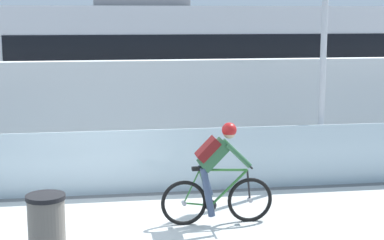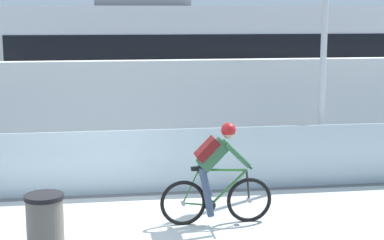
{
  "view_description": "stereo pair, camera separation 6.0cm",
  "coord_description": "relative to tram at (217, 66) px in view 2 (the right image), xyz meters",
  "views": [
    {
      "loc": [
        -0.11,
        -8.95,
        3.25
      ],
      "look_at": [
        1.61,
        2.35,
        1.25
      ],
      "focal_mm": 56.73,
      "sensor_mm": 36.0,
      "label": 1
    },
    {
      "loc": [
        -0.05,
        -8.96,
        3.25
      ],
      "look_at": [
        1.61,
        2.35,
        1.25
      ],
      "focal_mm": 56.73,
      "sensor_mm": 36.0,
      "label": 2
    }
  ],
  "objects": [
    {
      "name": "tram_rail_far",
      "position": [
        -2.94,
        0.72,
        -1.89
      ],
      "size": [
        32.0,
        0.08,
        0.01
      ],
      "primitive_type": "cube",
      "color": "#595654",
      "rests_on": "ground"
    },
    {
      "name": "concrete_barrier_wall",
      "position": [
        -2.94,
        -3.2,
        -0.74
      ],
      "size": [
        32.0,
        0.36,
        2.31
      ],
      "primitive_type": "cube",
      "color": "white",
      "rests_on": "ground"
    },
    {
      "name": "tram_rail_near",
      "position": [
        -2.94,
        -0.72,
        -1.89
      ],
      "size": [
        32.0,
        0.08,
        0.01
      ],
      "primitive_type": "cube",
      "color": "#595654",
      "rests_on": "ground"
    },
    {
      "name": "ground_plane",
      "position": [
        -2.94,
        -6.85,
        -1.89
      ],
      "size": [
        200.0,
        200.0,
        0.0
      ],
      "primitive_type": "plane",
      "color": "slate"
    },
    {
      "name": "glass_parapet",
      "position": [
        -2.94,
        -5.0,
        -1.3
      ],
      "size": [
        32.0,
        0.05,
        1.18
      ],
      "primitive_type": "cube",
      "color": "silver",
      "rests_on": "ground"
    },
    {
      "name": "tram",
      "position": [
        0.0,
        0.0,
        0.0
      ],
      "size": [
        11.06,
        2.54,
        3.81
      ],
      "color": "silver",
      "rests_on": "ground"
    },
    {
      "name": "cyclist_on_bike",
      "position": [
        -1.3,
        -6.85,
        -1.09
      ],
      "size": [
        1.77,
        0.58,
        1.61
      ],
      "color": "black",
      "rests_on": "ground"
    },
    {
      "name": "trash_bin",
      "position": [
        -3.79,
        -8.1,
        -1.41
      ],
      "size": [
        0.51,
        0.51,
        0.96
      ],
      "color": "slate",
      "rests_on": "ground"
    },
    {
      "name": "lamp_post_antenna",
      "position": [
        1.18,
        -4.7,
        1.4
      ],
      "size": [
        0.28,
        0.28,
        5.2
      ],
      "color": "gray",
      "rests_on": "ground"
    },
    {
      "name": "bike_path_deck",
      "position": [
        -2.94,
        -6.85,
        -1.89
      ],
      "size": [
        32.0,
        3.2,
        0.01
      ],
      "primitive_type": "cube",
      "color": "silver",
      "rests_on": "ground"
    }
  ]
}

